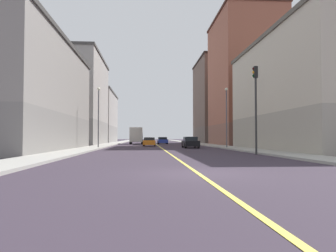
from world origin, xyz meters
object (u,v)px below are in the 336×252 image
Objects in this scene: traffic_light_left_near at (256,98)px; building_left_mid at (245,81)px; street_lamp_left_near at (227,111)px; street_lamp_right_near at (98,111)px; building_right_corner at (20,95)px; building_right_midblock at (75,101)px; building_left_far at (219,102)px; car_white at (149,140)px; car_black at (190,142)px; box_truck at (136,135)px; car_orange at (149,142)px; car_blue at (163,141)px; building_right_distant at (94,117)px; building_left_near at (307,93)px.

building_left_mid is at bearing 74.15° from traffic_light_left_near.
street_lamp_left_near is 15.22m from street_lamp_right_near.
building_right_corner is 1.25× the size of building_right_midblock.
building_left_far is 4.21× the size of car_white.
street_lamp_right_near is at bearing 134.71° from traffic_light_left_near.
building_left_mid is 4.68× the size of car_black.
car_orange is at bearing -80.64° from box_truck.
traffic_light_left_near is 39.94m from car_blue.
building_left_far reaches higher than box_truck.
traffic_light_left_near is 0.96× the size of box_truck.
building_right_midblock is 21.41m from building_right_distant.
building_right_midblock is 13.53m from box_truck.
car_orange is (-0.14, -32.39, -0.00)m from car_white.
building_right_distant is at bearing 113.39° from car_orange.
street_lamp_right_near is at bearing -70.04° from building_right_midblock.
building_left_near is 14.62m from car_black.
building_right_corner is 22.51m from street_lamp_left_near.
building_left_far is at bearing 24.79° from building_right_midblock.
street_lamp_right_near is at bearing -80.31° from building_right_distant.
street_lamp_right_near is at bearing -121.54° from car_orange.
building_left_far is at bearing 90.00° from building_left_mid.
building_right_distant reaches higher than car_orange.
building_left_far reaches higher than car_black.
building_left_mid is (-0.00, 20.61, 4.94)m from building_left_near.
car_black is at bearing 100.75° from traffic_light_left_near.
building_right_midblock reaches higher than building_left_near.
car_white is 0.62× the size of box_truck.
building_left_near reaches higher than street_lamp_right_near.
building_right_corner is at bearing -127.23° from building_left_far.
street_lamp_left_near is at bearing -76.82° from car_blue.
box_truck is at bearing -173.32° from car_blue.
street_lamp_right_near is at bearing -124.33° from building_left_far.
car_orange is (-15.85, -22.19, -8.65)m from building_left_far.
box_truck is (-18.23, -7.74, -7.62)m from building_left_far.
building_left_near is 55.50m from building_right_distant.
box_truck is at bearing 104.92° from traffic_light_left_near.
building_right_midblock is 4.34× the size of car_white.
building_right_distant is 4.83× the size of car_blue.
building_left_near is 4.87× the size of car_orange.
street_lamp_right_near is (-22.03, 7.12, -1.34)m from building_left_near.
building_left_near is 1.19× the size of building_left_far.
traffic_light_left_near reaches higher than car_black.
building_left_far is (-0.00, 18.78, -1.46)m from building_left_mid.
building_right_midblock is at bearing 122.33° from traffic_light_left_near.
building_left_far is at bearing 90.00° from building_left_near.
building_left_far reaches higher than street_lamp_left_near.
building_left_near is 5.02× the size of car_white.
building_left_near reaches higher than street_lamp_left_near.
car_blue is 17.53m from car_white.
car_black is 1.01× the size of car_orange.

